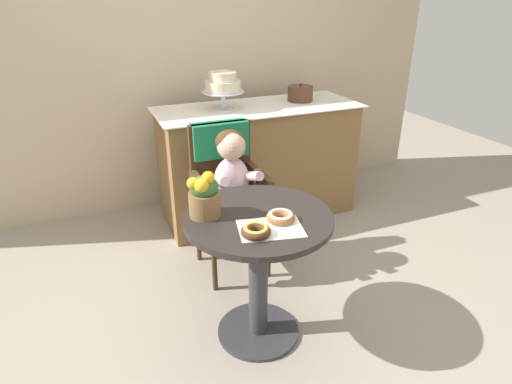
% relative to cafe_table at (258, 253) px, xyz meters
% --- Properties ---
extents(ground_plane, '(8.00, 8.00, 0.00)m').
position_rel_cafe_table_xyz_m(ground_plane, '(0.00, 0.00, -0.51)').
color(ground_plane, gray).
extents(back_wall, '(4.80, 0.10, 2.70)m').
position_rel_cafe_table_xyz_m(back_wall, '(0.00, 1.85, 0.84)').
color(back_wall, '#C1AD8E').
rests_on(back_wall, ground).
extents(cafe_table, '(0.72, 0.72, 0.72)m').
position_rel_cafe_table_xyz_m(cafe_table, '(0.00, 0.00, 0.00)').
color(cafe_table, '#282321').
rests_on(cafe_table, ground).
extents(wicker_chair, '(0.42, 0.45, 0.95)m').
position_rel_cafe_table_xyz_m(wicker_chair, '(0.08, 0.73, 0.13)').
color(wicker_chair, '#472D19').
rests_on(wicker_chair, ground).
extents(seated_child, '(0.27, 0.32, 0.73)m').
position_rel_cafe_table_xyz_m(seated_child, '(0.08, 0.57, 0.17)').
color(seated_child, silver).
rests_on(seated_child, ground).
extents(paper_napkin, '(0.33, 0.26, 0.00)m').
position_rel_cafe_table_xyz_m(paper_napkin, '(-0.00, -0.14, 0.21)').
color(paper_napkin, white).
rests_on(paper_napkin, cafe_table).
extents(donut_front, '(0.13, 0.13, 0.04)m').
position_rel_cafe_table_xyz_m(donut_front, '(0.07, -0.09, 0.23)').
color(donut_front, '#936033').
rests_on(donut_front, cafe_table).
extents(donut_mid, '(0.13, 0.13, 0.05)m').
position_rel_cafe_table_xyz_m(donut_mid, '(-0.08, -0.17, 0.24)').
color(donut_mid, '#4C2D19').
rests_on(donut_mid, cafe_table).
extents(flower_vase, '(0.16, 0.15, 0.23)m').
position_rel_cafe_table_xyz_m(flower_vase, '(-0.24, 0.10, 0.32)').
color(flower_vase, brown).
rests_on(flower_vase, cafe_table).
extents(display_counter, '(1.56, 0.62, 0.90)m').
position_rel_cafe_table_xyz_m(display_counter, '(0.55, 1.30, -0.05)').
color(display_counter, olive).
rests_on(display_counter, ground).
extents(tiered_cake_stand, '(0.30, 0.30, 0.27)m').
position_rel_cafe_table_xyz_m(tiered_cake_stand, '(0.27, 1.30, 0.58)').
color(tiered_cake_stand, silver).
rests_on(tiered_cake_stand, display_counter).
extents(round_layer_cake, '(0.20, 0.20, 0.14)m').
position_rel_cafe_table_xyz_m(round_layer_cake, '(0.93, 1.34, 0.45)').
color(round_layer_cake, '#4C2D1E').
rests_on(round_layer_cake, display_counter).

